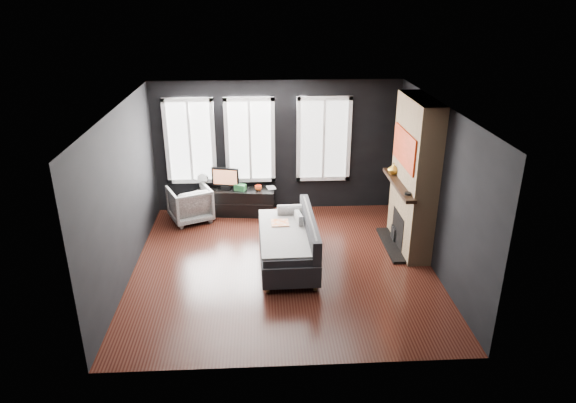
{
  "coord_description": "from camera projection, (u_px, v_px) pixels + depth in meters",
  "views": [
    {
      "loc": [
        -0.35,
        -7.6,
        4.35
      ],
      "look_at": [
        0.1,
        0.3,
        1.05
      ],
      "focal_mm": 32.0,
      "sensor_mm": 36.0,
      "label": 1
    }
  ],
  "objects": [
    {
      "name": "mantel_clock",
      "position": [
        408.0,
        194.0,
        8.37
      ],
      "size": [
        0.14,
        0.14,
        0.04
      ],
      "primitive_type": "cylinder",
      "rotation": [
        0.0,
        0.0,
        0.35
      ],
      "color": "black",
      "rests_on": "fireplace"
    },
    {
      "name": "stripe_pillow",
      "position": [
        299.0,
        222.0,
        8.84
      ],
      "size": [
        0.13,
        0.33,
        0.32
      ],
      "primitive_type": "cube",
      "rotation": [
        0.0,
        0.0,
        0.17
      ],
      "color": "gray",
      "rests_on": "sofa"
    },
    {
      "name": "monitor",
      "position": [
        225.0,
        177.0,
        10.42
      ],
      "size": [
        0.58,
        0.24,
        0.51
      ],
      "primitive_type": null,
      "rotation": [
        0.0,
        0.0,
        -0.22
      ],
      "color": "black",
      "rests_on": "media_console"
    },
    {
      "name": "book",
      "position": [
        267.0,
        183.0,
        10.48
      ],
      "size": [
        0.17,
        0.06,
        0.23
      ],
      "primitive_type": "imported",
      "rotation": [
        0.0,
        0.0,
        0.23
      ],
      "color": "#B8A994",
      "rests_on": "media_console"
    },
    {
      "name": "floor",
      "position": [
        283.0,
        265.0,
        8.69
      ],
      "size": [
        5.0,
        5.0,
        0.0
      ],
      "primitive_type": "plane",
      "color": "black",
      "rests_on": "ground"
    },
    {
      "name": "desk_fan",
      "position": [
        203.0,
        180.0,
        10.49
      ],
      "size": [
        0.31,
        0.31,
        0.33
      ],
      "primitive_type": null,
      "rotation": [
        0.0,
        0.0,
        -0.41
      ],
      "color": "#A0A0A0",
      "rests_on": "media_console"
    },
    {
      "name": "armchair",
      "position": [
        190.0,
        202.0,
        10.25
      ],
      "size": [
        0.99,
        0.97,
        0.79
      ],
      "primitive_type": "imported",
      "rotation": [
        0.0,
        0.0,
        -2.72
      ],
      "color": "silver",
      "rests_on": "floor"
    },
    {
      "name": "mug",
      "position": [
        258.0,
        187.0,
        10.41
      ],
      "size": [
        0.16,
        0.14,
        0.14
      ],
      "primitive_type": "imported",
      "rotation": [
        0.0,
        0.0,
        -0.21
      ],
      "color": "#F65822",
      "rests_on": "media_console"
    },
    {
      "name": "wall_back",
      "position": [
        277.0,
        147.0,
        10.48
      ],
      "size": [
        5.0,
        0.02,
        2.7
      ],
      "primitive_type": "cube",
      "color": "black",
      "rests_on": "ground"
    },
    {
      "name": "sofa",
      "position": [
        287.0,
        240.0,
        8.62
      ],
      "size": [
        1.04,
        2.03,
        0.86
      ],
      "primitive_type": null,
      "rotation": [
        0.0,
        0.0,
        0.02
      ],
      "color": "black",
      "rests_on": "floor"
    },
    {
      "name": "mantel_vase",
      "position": [
        393.0,
        169.0,
        9.26
      ],
      "size": [
        0.25,
        0.26,
        0.2
      ],
      "primitive_type": "imported",
      "rotation": [
        0.0,
        0.0,
        -0.27
      ],
      "color": "orange",
      "rests_on": "fireplace"
    },
    {
      "name": "windows",
      "position": [
        254.0,
        97.0,
        10.02
      ],
      "size": [
        4.0,
        0.16,
        1.76
      ],
      "primitive_type": null,
      "color": "white",
      "rests_on": "wall_back"
    },
    {
      "name": "ceiling",
      "position": [
        282.0,
        107.0,
        7.65
      ],
      "size": [
        5.0,
        5.0,
        0.0
      ],
      "primitive_type": "plane",
      "color": "white",
      "rests_on": "ground"
    },
    {
      "name": "storage_box",
      "position": [
        240.0,
        187.0,
        10.42
      ],
      "size": [
        0.26,
        0.22,
        0.12
      ],
      "primitive_type": "cube",
      "rotation": [
        0.0,
        0.0,
        -0.41
      ],
      "color": "#236731",
      "rests_on": "media_console"
    },
    {
      "name": "media_console",
      "position": [
        236.0,
        201.0,
        10.61
      ],
      "size": [
        1.62,
        0.66,
        0.54
      ],
      "primitive_type": null,
      "rotation": [
        0.0,
        0.0,
        -0.11
      ],
      "color": "black",
      "rests_on": "floor"
    },
    {
      "name": "fireplace",
      "position": [
        414.0,
        176.0,
        8.85
      ],
      "size": [
        0.7,
        1.62,
        2.7
      ],
      "primitive_type": null,
      "color": "#93724C",
      "rests_on": "floor"
    },
    {
      "name": "wall_left",
      "position": [
        124.0,
        195.0,
        8.04
      ],
      "size": [
        0.02,
        5.0,
        2.7
      ],
      "primitive_type": "cube",
      "color": "black",
      "rests_on": "ground"
    },
    {
      "name": "wall_right",
      "position": [
        437.0,
        188.0,
        8.3
      ],
      "size": [
        0.02,
        5.0,
        2.7
      ],
      "primitive_type": "cube",
      "color": "black",
      "rests_on": "ground"
    }
  ]
}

